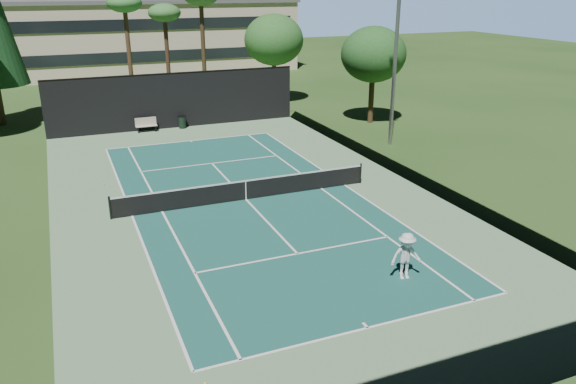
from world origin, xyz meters
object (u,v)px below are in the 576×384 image
at_px(tennis_ball_a, 205,383).
at_px(tennis_net, 246,189).
at_px(player, 406,256).
at_px(trash_bin, 182,122).
at_px(tennis_ball_b, 150,197).
at_px(tennis_ball_c, 291,183).
at_px(park_bench, 146,124).
at_px(tennis_ball_d, 104,184).

bearing_deg(tennis_ball_a, tennis_net, 67.02).
height_order(player, trash_bin, player).
bearing_deg(tennis_ball_b, trash_bin, 71.17).
distance_m(player, tennis_ball_c, 10.96).
relative_size(tennis_net, tennis_ball_b, 197.99).
xyz_separation_m(tennis_ball_c, park_bench, (-5.28, 14.28, 0.51)).
bearing_deg(park_bench, tennis_ball_b, -98.36).
bearing_deg(trash_bin, tennis_ball_d, -121.57).
bearing_deg(tennis_ball_d, park_bench, 69.65).
distance_m(tennis_ball_b, tennis_ball_c, 7.30).
bearing_deg(tennis_ball_b, tennis_ball_c, -6.82).
bearing_deg(tennis_ball_d, tennis_net, -38.28).
bearing_deg(tennis_net, park_bench, 98.47).
bearing_deg(tennis_net, tennis_ball_d, 141.72).
height_order(tennis_ball_a, tennis_ball_d, tennis_ball_a).
bearing_deg(trash_bin, tennis_net, -91.08).
bearing_deg(tennis_ball_c, tennis_ball_b, 173.18).
relative_size(tennis_ball_b, trash_bin, 0.07).
height_order(tennis_net, tennis_ball_c, tennis_net).
xyz_separation_m(tennis_ball_b, park_bench, (1.97, 13.41, 0.51)).
xyz_separation_m(player, tennis_ball_a, (-8.12, -2.87, -0.85)).
bearing_deg(trash_bin, tennis_ball_c, -79.47).
distance_m(tennis_ball_b, park_bench, 13.57).
xyz_separation_m(tennis_ball_a, park_bench, (2.98, 28.08, 0.51)).
relative_size(tennis_ball_a, tennis_ball_c, 1.05).
relative_size(tennis_ball_a, park_bench, 0.05).
distance_m(tennis_net, tennis_ball_b, 4.84).
distance_m(tennis_net, tennis_ball_c, 3.27).
xyz_separation_m(player, trash_bin, (-2.53, 25.25, -0.41)).
bearing_deg(tennis_ball_a, tennis_ball_b, 86.07).
relative_size(tennis_net, tennis_ball_d, 175.95).
distance_m(tennis_ball_c, tennis_ball_d, 9.92).
relative_size(player, trash_bin, 1.87).
distance_m(tennis_net, tennis_ball_a, 13.58).
xyz_separation_m(tennis_ball_b, trash_bin, (4.59, 13.45, 0.45)).
bearing_deg(tennis_ball_c, tennis_net, -156.22).
height_order(tennis_net, tennis_ball_b, tennis_net).
distance_m(player, tennis_ball_d, 17.19).
xyz_separation_m(tennis_ball_a, tennis_ball_c, (8.26, 13.80, -0.00)).
bearing_deg(trash_bin, player, -84.28).
bearing_deg(tennis_ball_a, trash_bin, 78.75).
bearing_deg(tennis_ball_d, player, -58.05).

